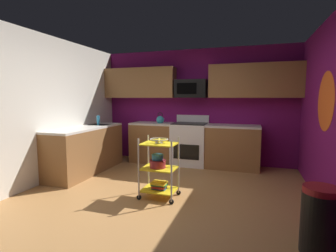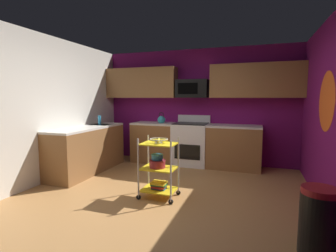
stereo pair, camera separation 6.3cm
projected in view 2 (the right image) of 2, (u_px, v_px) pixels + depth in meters
floor at (160, 200)px, 3.81m from camera, size 4.40×4.80×0.04m
wall_back at (197, 106)px, 5.94m from camera, size 4.52×0.06×2.60m
wall_left at (38, 109)px, 4.39m from camera, size 0.06×4.80×2.60m
wall_flower_decal at (326, 101)px, 3.47m from camera, size 0.00×0.82×0.82m
counter_run at (154, 146)px, 5.51m from camera, size 3.63×2.48×0.92m
oven_range at (191, 143)px, 5.75m from camera, size 0.76×0.65×1.10m
upper_cabinets at (196, 82)px, 5.70m from camera, size 4.40×0.33×0.70m
microwave at (192, 89)px, 5.71m from camera, size 0.70×0.39×0.40m
rolling_cart at (159, 168)px, 3.83m from camera, size 0.57×0.39×0.91m
fruit_bowl at (159, 140)px, 3.79m from camera, size 0.27×0.27×0.07m
mixing_bowl_large at (157, 164)px, 3.83m from camera, size 0.25×0.25×0.11m
mixing_bowl_small at (157, 157)px, 3.84m from camera, size 0.18×0.18×0.08m
book_stack at (159, 185)px, 3.86m from camera, size 0.24×0.19×0.11m
kettle at (161, 120)px, 5.92m from camera, size 0.21×0.18×0.26m
dish_soap_bottle at (99, 120)px, 5.50m from camera, size 0.06×0.06×0.20m
trash_can at (318, 222)px, 2.43m from camera, size 0.34×0.42×0.66m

